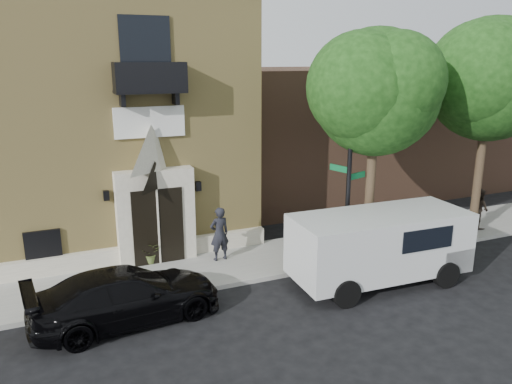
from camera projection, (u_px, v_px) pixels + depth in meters
ground at (211, 292)px, 15.27m from camera, size 120.00×120.00×0.00m
sidewalk at (225, 266)px, 16.96m from camera, size 42.00×3.00×0.15m
church at (75, 117)px, 19.99m from camera, size 12.20×11.01×9.30m
neighbour_building at (369, 129)px, 26.95m from camera, size 18.00×8.00×6.40m
street_tree_left at (379, 91)px, 16.31m from camera, size 4.97×4.38×7.77m
street_tree_mid at (493, 78)px, 18.11m from camera, size 5.21×4.64×8.25m
black_sedan at (127, 296)px, 13.41m from camera, size 5.28×2.60×1.48m
cargo_van at (385, 244)px, 15.66m from camera, size 5.69×2.55×2.28m
street_sign at (349, 180)px, 16.55m from camera, size 1.06×0.87×5.69m
fire_hydrant at (326, 253)px, 16.95m from camera, size 0.41×0.33×0.72m
dumpster at (366, 230)px, 18.27m from camera, size 2.26×1.59×1.34m
planter at (151, 253)px, 16.93m from camera, size 0.81×0.75×0.75m
pedestrian_near at (219, 234)px, 17.06m from camera, size 0.73×0.52×1.89m
pedestrian_far at (479, 208)px, 20.34m from camera, size 0.77×0.91×1.65m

